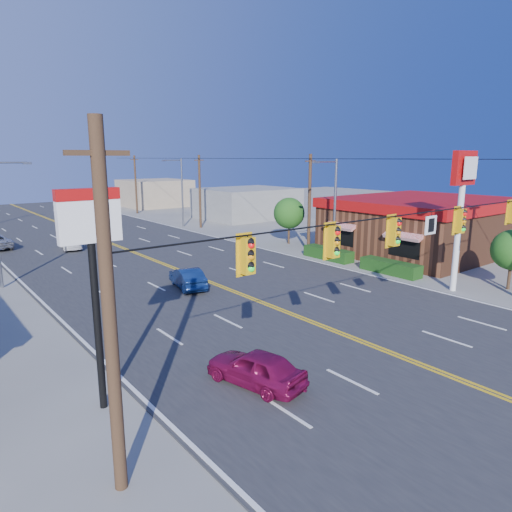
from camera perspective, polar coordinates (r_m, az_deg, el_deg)
ground at (r=20.10m, az=17.98°, el=-12.19°), size 160.00×160.00×0.00m
road at (r=34.66m, az=-10.42°, el=-1.46°), size 20.00×120.00×0.06m
signal_span at (r=18.58m, az=18.76°, el=1.59°), size 24.32×0.34×9.00m
kfc at (r=42.02m, az=19.99°, el=3.66°), size 16.30×12.40×4.70m
kfc_pylon at (r=30.00m, az=24.33°, el=7.21°), size 2.20×0.36×8.50m
pizza_hut_sign at (r=14.93m, az=-19.82°, el=0.20°), size 1.90×0.30×6.85m
streetlight_se at (r=35.73m, az=9.62°, el=6.29°), size 2.55×0.25×8.00m
streetlight_ne at (r=54.78m, az=-9.41°, el=8.31°), size 2.55×0.25×8.00m
utility_pole_near at (r=39.52m, az=6.69°, el=6.47°), size 0.28×0.28×8.40m
utility_pole_mid at (r=53.77m, az=-7.03°, el=7.97°), size 0.28×0.28×8.40m
utility_pole_far at (r=69.78m, az=-14.80°, el=8.62°), size 0.28×0.28×8.40m
tree_kfc_rear at (r=43.44m, az=4.15°, el=5.36°), size 2.94×2.94×4.41m
bld_east_mid at (r=62.74m, az=-1.17°, el=6.64°), size 12.00×10.00×4.00m
bld_east_far at (r=79.99m, az=-12.53°, el=7.71°), size 10.00×10.00×4.40m
car_magenta at (r=16.88m, az=-0.05°, el=-13.97°), size 2.42×4.10×1.31m
car_blue at (r=28.98m, az=-8.56°, el=-2.83°), size 2.17×4.13×1.29m
car_white at (r=44.05m, az=-22.12°, el=1.46°), size 2.16×4.06×1.12m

